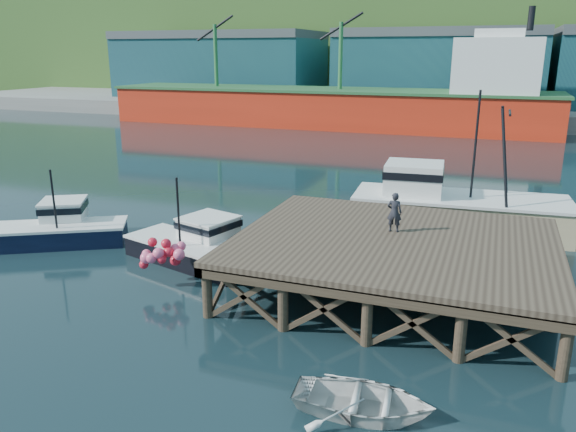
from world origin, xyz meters
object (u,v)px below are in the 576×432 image
at_px(boat_navy, 62,228).
at_px(trawler, 455,203).
at_px(dinghy, 363,401).
at_px(dockworker, 394,212).
at_px(boat_black, 196,245).

relative_size(boat_navy, trawler, 0.58).
height_order(dinghy, dockworker, dockworker).
xyz_separation_m(boat_black, dinghy, (9.60, -8.33, -0.35)).
relative_size(boat_navy, boat_black, 0.94).
xyz_separation_m(boat_black, trawler, (10.47, 8.66, 0.76)).
height_order(boat_black, dinghy, boat_black).
relative_size(boat_black, trawler, 0.62).
distance_m(trawler, dockworker, 8.26).
xyz_separation_m(boat_navy, dinghy, (16.99, -8.22, -0.39)).
bearing_deg(trawler, dinghy, -97.25).
height_order(boat_black, trawler, trawler).
xyz_separation_m(boat_navy, trawler, (17.85, 8.78, 0.72)).
bearing_deg(dinghy, boat_navy, 59.30).
distance_m(boat_navy, boat_black, 7.38).
relative_size(dinghy, dockworker, 2.28).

